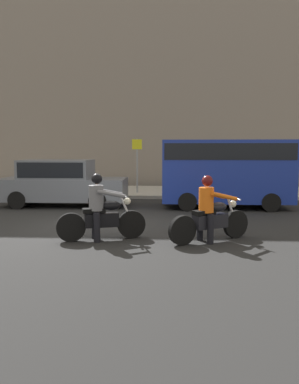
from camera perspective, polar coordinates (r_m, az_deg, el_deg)
The scene contains 8 objects.
ground_plane at distance 10.87m, azimuth -8.16°, elevation -4.97°, with size 80.00×80.00×0.00m, color black.
sidewalk_slab at distance 18.67m, azimuth -3.24°, elevation 0.08°, with size 40.00×4.40×0.14m, color #A8A399.
building_facade at distance 22.38m, azimuth -2.29°, elevation 17.86°, with size 40.00×1.40×13.14m, color slate.
motorcycle_with_rider_orange_stripe at distance 9.00m, azimuth 8.88°, elevation -3.31°, with size 1.92×1.26×1.53m.
motorcycle_with_rider_gray at distance 9.11m, azimuth -7.16°, elevation -3.08°, with size 2.02×0.89×1.57m.
parked_sedan_slate_gray at distance 14.70m, azimuth -12.92°, elevation 1.39°, with size 4.63×1.82×1.72m.
parked_van_cobalt_blue at distance 14.21m, azimuth 11.21°, elevation 3.36°, with size 4.55×1.96×2.43m.
street_sign_post at distance 17.41m, azimuth -1.84°, elevation 4.73°, with size 0.44×0.08×2.43m.
Camera 1 is at (2.17, -10.43, 2.14)m, focal length 36.19 mm.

